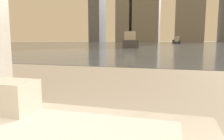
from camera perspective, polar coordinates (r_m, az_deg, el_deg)
towel_stack at (r=1.25m, az=-25.53°, el=-6.16°), size 0.27×0.18×0.16m
harbor_water at (r=62.14m, az=15.46°, el=6.69°), size 180.00×110.00×0.01m
harbor_boat_0 at (r=27.72m, az=4.63°, el=7.34°), size 3.03×5.54×1.97m
harbor_boat_1 at (r=72.40m, az=16.50°, el=7.37°), size 2.51×5.91×2.16m
harbor_boat_4 at (r=81.59m, az=4.06°, el=7.62°), size 2.42×5.19×1.87m
harbor_boat_5 at (r=62.12m, az=16.53°, el=7.01°), size 2.07×3.10×1.10m
skyline_tower_0 at (r=126.71m, az=-3.86°, el=15.76°), size 6.30×11.89×36.97m
skyline_tower_1 at (r=121.62m, az=3.38°, el=13.24°), size 7.14×13.62×24.89m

